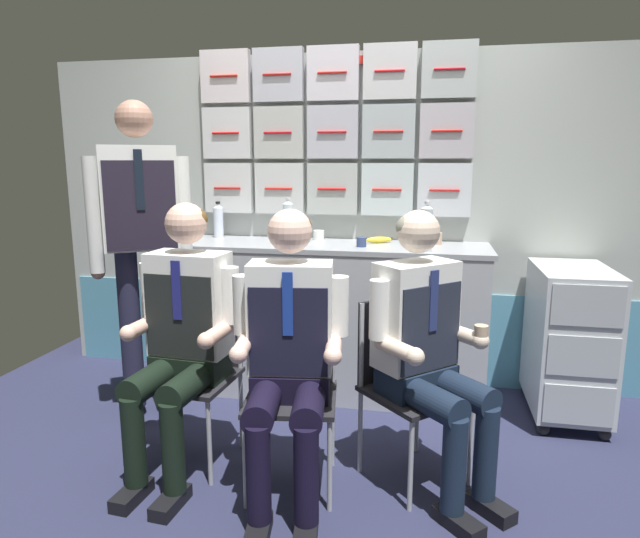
{
  "coord_description": "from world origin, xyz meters",
  "views": [
    {
      "loc": [
        0.49,
        -2.28,
        1.47
      ],
      "look_at": [
        -0.05,
        0.46,
        0.93
      ],
      "focal_mm": 31.14,
      "sensor_mm": 36.0,
      "label": 1
    }
  ],
  "objects_px": {
    "service_trolley": "(569,338)",
    "crew_member_by_counter": "(428,341)",
    "water_bottle_clear": "(288,222)",
    "crew_member_right": "(289,344)",
    "folding_chair_right": "(293,372)",
    "folding_chair_left": "(200,355)",
    "folding_chair_by_counter": "(403,368)",
    "espresso_cup_small": "(319,235)",
    "crew_member_standing": "(141,230)",
    "snack_banana": "(379,240)",
    "crew_member_left": "(182,327)"
  },
  "relations": [
    {
      "from": "crew_member_by_counter",
      "to": "crew_member_standing",
      "type": "bearing_deg",
      "value": 164.23
    },
    {
      "from": "folding_chair_by_counter",
      "to": "crew_member_standing",
      "type": "height_order",
      "value": "crew_member_standing"
    },
    {
      "from": "crew_member_left",
      "to": "crew_member_right",
      "type": "xyz_separation_m",
      "value": [
        0.55,
        -0.12,
        -0.01
      ]
    },
    {
      "from": "service_trolley",
      "to": "crew_member_by_counter",
      "type": "height_order",
      "value": "crew_member_by_counter"
    },
    {
      "from": "espresso_cup_small",
      "to": "water_bottle_clear",
      "type": "bearing_deg",
      "value": -127.27
    },
    {
      "from": "crew_member_right",
      "to": "crew_member_standing",
      "type": "height_order",
      "value": "crew_member_standing"
    },
    {
      "from": "crew_member_left",
      "to": "crew_member_standing",
      "type": "xyz_separation_m",
      "value": [
        -0.47,
        0.51,
        0.39
      ]
    },
    {
      "from": "folding_chair_right",
      "to": "crew_member_standing",
      "type": "relative_size",
      "value": 0.47
    },
    {
      "from": "folding_chair_by_counter",
      "to": "espresso_cup_small",
      "type": "relative_size",
      "value": 11.84
    },
    {
      "from": "crew_member_right",
      "to": "water_bottle_clear",
      "type": "height_order",
      "value": "crew_member_right"
    },
    {
      "from": "crew_member_right",
      "to": "espresso_cup_small",
      "type": "height_order",
      "value": "crew_member_right"
    },
    {
      "from": "espresso_cup_small",
      "to": "snack_banana",
      "type": "distance_m",
      "value": 0.41
    },
    {
      "from": "folding_chair_right",
      "to": "crew_member_by_counter",
      "type": "relative_size",
      "value": 0.66
    },
    {
      "from": "crew_member_right",
      "to": "crew_member_standing",
      "type": "distance_m",
      "value": 1.26
    },
    {
      "from": "snack_banana",
      "to": "crew_member_by_counter",
      "type": "bearing_deg",
      "value": -73.57
    },
    {
      "from": "water_bottle_clear",
      "to": "service_trolley",
      "type": "bearing_deg",
      "value": -2.26
    },
    {
      "from": "snack_banana",
      "to": "folding_chair_right",
      "type": "bearing_deg",
      "value": -104.26
    },
    {
      "from": "crew_member_right",
      "to": "crew_member_by_counter",
      "type": "relative_size",
      "value": 1.01
    },
    {
      "from": "crew_member_standing",
      "to": "snack_banana",
      "type": "height_order",
      "value": "crew_member_standing"
    },
    {
      "from": "crew_member_left",
      "to": "water_bottle_clear",
      "type": "relative_size",
      "value": 4.45
    },
    {
      "from": "folding_chair_by_counter",
      "to": "crew_member_by_counter",
      "type": "height_order",
      "value": "crew_member_by_counter"
    },
    {
      "from": "crew_member_by_counter",
      "to": "water_bottle_clear",
      "type": "height_order",
      "value": "crew_member_by_counter"
    },
    {
      "from": "folding_chair_right",
      "to": "crew_member_by_counter",
      "type": "xyz_separation_m",
      "value": [
        0.6,
        0.03,
        0.18
      ]
    },
    {
      "from": "crew_member_standing",
      "to": "espresso_cup_small",
      "type": "height_order",
      "value": "crew_member_standing"
    },
    {
      "from": "service_trolley",
      "to": "crew_member_standing",
      "type": "bearing_deg",
      "value": -169.69
    },
    {
      "from": "folding_chair_right",
      "to": "espresso_cup_small",
      "type": "relative_size",
      "value": 11.84
    },
    {
      "from": "folding_chair_by_counter",
      "to": "snack_banana",
      "type": "height_order",
      "value": "snack_banana"
    },
    {
      "from": "folding_chair_right",
      "to": "snack_banana",
      "type": "distance_m",
      "value": 1.24
    },
    {
      "from": "crew_member_standing",
      "to": "water_bottle_clear",
      "type": "height_order",
      "value": "crew_member_standing"
    },
    {
      "from": "crew_member_right",
      "to": "folding_chair_left",
      "type": "bearing_deg",
      "value": 152.26
    },
    {
      "from": "crew_member_right",
      "to": "folding_chair_by_counter",
      "type": "relative_size",
      "value": 1.52
    },
    {
      "from": "crew_member_by_counter",
      "to": "espresso_cup_small",
      "type": "relative_size",
      "value": 17.87
    },
    {
      "from": "service_trolley",
      "to": "folding_chair_right",
      "type": "xyz_separation_m",
      "value": [
        -1.4,
        -0.91,
        0.04
      ]
    },
    {
      "from": "folding_chair_left",
      "to": "water_bottle_clear",
      "type": "bearing_deg",
      "value": 74.15
    },
    {
      "from": "crew_member_left",
      "to": "crew_member_standing",
      "type": "bearing_deg",
      "value": 132.33
    },
    {
      "from": "crew_member_by_counter",
      "to": "espresso_cup_small",
      "type": "bearing_deg",
      "value": 122.03
    },
    {
      "from": "crew_member_by_counter",
      "to": "espresso_cup_small",
      "type": "height_order",
      "value": "crew_member_by_counter"
    },
    {
      "from": "service_trolley",
      "to": "snack_banana",
      "type": "height_order",
      "value": "snack_banana"
    },
    {
      "from": "folding_chair_left",
      "to": "crew_member_by_counter",
      "type": "bearing_deg",
      "value": -4.95
    },
    {
      "from": "folding_chair_left",
      "to": "folding_chair_right",
      "type": "relative_size",
      "value": 1.0
    },
    {
      "from": "crew_member_by_counter",
      "to": "crew_member_standing",
      "type": "relative_size",
      "value": 0.7
    },
    {
      "from": "folding_chair_right",
      "to": "crew_member_right",
      "type": "xyz_separation_m",
      "value": [
        0.02,
        -0.16,
        0.19
      ]
    },
    {
      "from": "snack_banana",
      "to": "service_trolley",
      "type": "bearing_deg",
      "value": -10.26
    },
    {
      "from": "folding_chair_right",
      "to": "crew_member_by_counter",
      "type": "distance_m",
      "value": 0.63
    },
    {
      "from": "water_bottle_clear",
      "to": "crew_member_by_counter",
      "type": "bearing_deg",
      "value": -47.4
    },
    {
      "from": "service_trolley",
      "to": "folding_chair_by_counter",
      "type": "height_order",
      "value": "service_trolley"
    },
    {
      "from": "espresso_cup_small",
      "to": "crew_member_left",
      "type": "bearing_deg",
      "value": -108.6
    },
    {
      "from": "crew_member_by_counter",
      "to": "snack_banana",
      "type": "height_order",
      "value": "crew_member_by_counter"
    },
    {
      "from": "crew_member_right",
      "to": "water_bottle_clear",
      "type": "distance_m",
      "value": 1.24
    },
    {
      "from": "water_bottle_clear",
      "to": "crew_member_right",
      "type": "bearing_deg",
      "value": -75.53
    }
  ]
}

